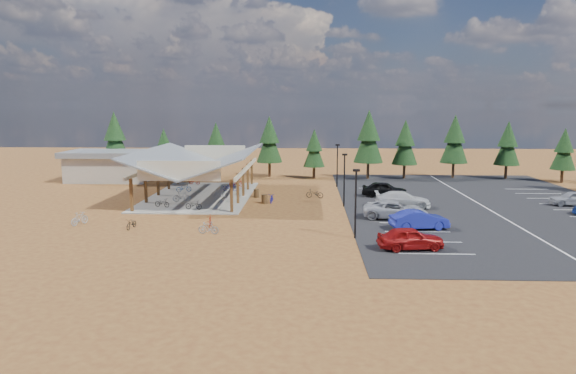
{
  "coord_description": "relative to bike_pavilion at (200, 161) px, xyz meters",
  "views": [
    {
      "loc": [
        1.49,
        -46.89,
        9.69
      ],
      "look_at": [
        -0.47,
        3.49,
        1.64
      ],
      "focal_mm": 32.0,
      "sensor_mm": 36.0,
      "label": 1
    }
  ],
  "objects": [
    {
      "name": "pine_3",
      "position": [
        6.25,
        15.71,
        1.23
      ],
      "size": [
        3.55,
        3.55,
        8.28
      ],
      "color": "#382314",
      "rests_on": "ground"
    },
    {
      "name": "car_4",
      "position": [
        19.66,
        0.28,
        -2.98
      ],
      "size": [
        4.99,
        2.66,
        1.62
      ],
      "primitive_type": "imported",
      "rotation": [
        0.0,
        0.0,
        1.41
      ],
      "color": "black",
      "rests_on": "asphalt_lot"
    },
    {
      "name": "lamp_post_0",
      "position": [
        15.0,
        -17.0,
        -0.85
      ],
      "size": [
        0.5,
        0.25,
        5.14
      ],
      "color": "black",
      "rests_on": "ground"
    },
    {
      "name": "car_8",
      "position": [
        37.27,
        -3.86,
        -3.07
      ],
      "size": [
        4.35,
        2.09,
        1.43
      ],
      "primitive_type": "imported",
      "rotation": [
        0.0,
        0.0,
        -1.67
      ],
      "color": "#A3A5AB",
      "rests_on": "asphalt_lot"
    },
    {
      "name": "pine_2",
      "position": [
        -0.91,
        14.99,
        0.72
      ],
      "size": [
        3.19,
        3.19,
        7.44
      ],
      "color": "#382314",
      "rests_on": "ground"
    },
    {
      "name": "trash_bin_1",
      "position": [
        6.06,
        -0.4,
        -3.37
      ],
      "size": [
        0.6,
        0.6,
        0.9
      ],
      "primitive_type": "cylinder",
      "color": "#49321A",
      "rests_on": "ground"
    },
    {
      "name": "lamp_post_1",
      "position": [
        15.0,
        -5.0,
        -0.85
      ],
      "size": [
        0.5,
        0.25,
        5.14
      ],
      "color": "black",
      "rests_on": "ground"
    },
    {
      "name": "pine_8",
      "position": [
        37.83,
        14.8,
        0.87
      ],
      "size": [
        3.3,
        3.3,
        7.69
      ],
      "color": "#382314",
      "rests_on": "ground"
    },
    {
      "name": "bike_0",
      "position": [
        -2.35,
        -6.46,
        -3.31
      ],
      "size": [
        1.66,
        1.01,
        0.82
      ],
      "primitive_type": "imported",
      "rotation": [
        0.0,
        0.0,
        1.25
      ],
      "color": "black",
      "rests_on": "concrete_pad"
    },
    {
      "name": "bike_8",
      "position": [
        -2.46,
        -14.74,
        -3.41
      ],
      "size": [
        0.73,
        1.63,
        0.83
      ],
      "primitive_type": "imported",
      "rotation": [
        0.0,
        0.0,
        -0.12
      ],
      "color": "black",
      "rests_on": "ground"
    },
    {
      "name": "bike_1",
      "position": [
        -1.19,
        -3.59,
        -3.19
      ],
      "size": [
        1.83,
        0.97,
        1.06
      ],
      "primitive_type": "imported",
      "rotation": [
        0.0,
        0.0,
        1.85
      ],
      "color": "#93969B",
      "rests_on": "concrete_pad"
    },
    {
      "name": "bike_9",
      "position": [
        -7.15,
        -13.61,
        -3.29
      ],
      "size": [
        1.13,
        1.83,
        1.07
      ],
      "primitive_type": "imported",
      "rotation": [
        0.0,
        0.0,
        2.76
      ],
      "color": "#9CA1A5",
      "rests_on": "ground"
    },
    {
      "name": "outbuilding",
      "position": [
        -14.0,
        11.0,
        -1.8
      ],
      "size": [
        11.0,
        7.0,
        3.9
      ],
      "color": "#ADA593",
      "rests_on": "ground"
    },
    {
      "name": "car_1",
      "position": [
        20.28,
        -14.12,
        -3.03
      ],
      "size": [
        4.76,
        2.41,
        1.5
      ],
      "primitive_type": "imported",
      "rotation": [
        0.0,
        0.0,
        1.76
      ],
      "color": "#1F28A0",
      "rests_on": "asphalt_lot"
    },
    {
      "name": "bike_13",
      "position": [
        3.97,
        -16.18,
        -3.35
      ],
      "size": [
        1.64,
        0.66,
        0.96
      ],
      "primitive_type": "imported",
      "rotation": [
        0.0,
        0.0,
        4.58
      ],
      "color": "#92969A",
      "rests_on": "ground"
    },
    {
      "name": "asphalt_lot",
      "position": [
        28.5,
        -4.0,
        -3.8
      ],
      "size": [
        27.0,
        44.0,
        0.04
      ],
      "primitive_type": "cube",
      "color": "black",
      "rests_on": "ground"
    },
    {
      "name": "bike_4",
      "position": [
        0.88,
        -7.37,
        -3.31
      ],
      "size": [
        1.63,
        0.76,
        0.83
      ],
      "primitive_type": "imported",
      "rotation": [
        0.0,
        0.0,
        1.43
      ],
      "color": "black",
      "rests_on": "concrete_pad"
    },
    {
      "name": "pine_13",
      "position": [
        43.59,
        11.55,
        0.39
      ],
      "size": [
        2.97,
        2.97,
        6.91
      ],
      "color": "#382314",
      "rests_on": "ground"
    },
    {
      "name": "car_2",
      "position": [
        19.04,
        -10.39,
        -3.02
      ],
      "size": [
        5.8,
        3.37,
        1.52
      ],
      "primitive_type": "imported",
      "rotation": [
        0.0,
        0.0,
        1.41
      ],
      "color": "#AEB0B7",
      "rests_on": "asphalt_lot"
    },
    {
      "name": "pine_1",
      "position": [
        -8.02,
        14.91,
        0.21
      ],
      "size": [
        2.84,
        2.84,
        6.61
      ],
      "color": "#382314",
      "rests_on": "ground"
    },
    {
      "name": "bike_14",
      "position": [
        7.89,
        -3.38,
        -3.34
      ],
      "size": [
        0.68,
        1.84,
        0.96
      ],
      "primitive_type": "imported",
      "rotation": [
        0.0,
        0.0,
        -0.03
      ],
      "color": "#191790",
      "rests_on": "ground"
    },
    {
      "name": "pine_7",
      "position": [
        31.06,
        15.46,
        1.36
      ],
      "size": [
        3.64,
        3.64,
        8.49
      ],
      "color": "#382314",
      "rests_on": "ground"
    },
    {
      "name": "bike_5",
      "position": [
        2.09,
        -0.84,
        -3.27
      ],
      "size": [
        1.53,
        0.5,
        0.91
      ],
      "primitive_type": "imported",
      "rotation": [
        0.0,
        0.0,
        1.62
      ],
      "color": "#96989E",
      "rests_on": "concrete_pad"
    },
    {
      "name": "bike_16",
      "position": [
        12.24,
        -0.5,
        -3.34
      ],
      "size": [
        1.93,
        1.01,
        0.96
      ],
      "primitive_type": "imported",
      "rotation": [
        0.0,
        0.0,
        4.5
      ],
      "color": "black",
      "rests_on": "ground"
    },
    {
      "name": "bike_pavilion",
      "position": [
        0.0,
        0.0,
        0.0
      ],
      "size": [
        11.65,
        19.4,
        4.97
      ],
      "color": "#4E2F16",
      "rests_on": "concrete_pad"
    },
    {
      "name": "pine_4",
      "position": [
        12.32,
        14.15,
        0.2
      ],
      "size": [
        2.83,
        2.83,
        6.6
      ],
      "color": "#382314",
      "rests_on": "ground"
    },
    {
      "name": "bike_11",
      "position": [
        3.68,
        -14.01,
        -3.32
      ],
      "size": [
        0.68,
        1.72,
        1.0
      ],
      "primitive_type": "imported",
      "rotation": [
        0.0,
        0.0,
        0.13
      ],
      "color": "maroon",
      "rests_on": "ground"
    },
    {
      "name": "car_3",
      "position": [
        20.57,
        -5.37,
        -3.02
      ],
      "size": [
        5.33,
        2.37,
        1.52
      ],
      "primitive_type": "imported",
      "rotation": [
        0.0,
        0.0,
        1.52
      ],
      "color": "silver",
      "rests_on": "asphalt_lot"
    },
    {
      "name": "concrete_pad",
      "position": [
        0.0,
        0.0,
        -3.77
      ],
      "size": [
        10.6,
        18.6,
        0.1
      ],
      "primitive_type": "cube",
      "color": "gray",
      "rests_on": "ground"
    },
    {
      "name": "lamp_post_2",
      "position": [
        15.0,
        7.0,
        -0.85
      ],
      "size": [
        0.5,
        0.25,
        5.14
      ],
      "color": "black",
      "rests_on": "ground"
    },
    {
      "name": "bike_3",
      "position": [
        -2.41,
        7.8,
        -3.28
      ],
      "size": [
        1.54,
        0.71,
        0.89
      ],
      "primitive_type": "imported",
      "rotation": [
        0.0,
        0.0,
        1.37
      ],
      "color": "#9B120D",
      "rests_on": "concrete_pad"
    },
    {
      "name": "bike_2",
      "position": [
        -2.39,
        2.32,
        -3.29
      ],
      "size": [
        1.75,
        1.06,
        0.87
      ],
      "primitive_type": "imported",
      "rotation": [
        0.0,
        0.0,
        1.89
      ],
      "color": "navy",
      "rests_on": "concrete_pad"
    },
    {
      "name": "bike_7",
      "position": [
        3.04,
        6.11,
        -3.18
      ],
      "size": [
        1.87,
        0.96,
        1.08
      ],
      "primitive_type": "imported",
      "rotation": [
        0.0,
        0.0,
        1.83
      ],
      "color": "maroon",
      "rests_on": "concrete_pad"
    },
    {
      "name": "trash_bin_0",
      "position": [
        7.19,
        -3.71,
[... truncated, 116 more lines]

